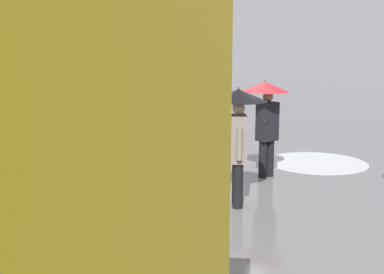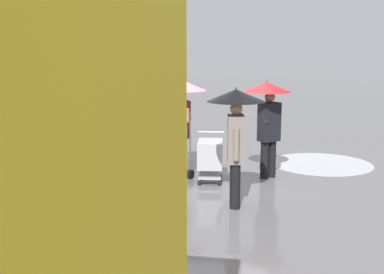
{
  "view_description": "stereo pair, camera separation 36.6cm",
  "coord_description": "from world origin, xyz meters",
  "px_view_note": "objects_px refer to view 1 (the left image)",
  "views": [
    {
      "loc": [
        -1.16,
        10.36,
        2.83
      ],
      "look_at": [
        0.28,
        0.67,
        1.05
      ],
      "focal_mm": 46.28,
      "sensor_mm": 36.0,
      "label": 1
    },
    {
      "loc": [
        -1.52,
        10.3,
        2.83
      ],
      "look_at": [
        0.28,
        0.67,
        1.05
      ],
      "focal_mm": 46.28,
      "sensor_mm": 36.0,
      "label": 2
    }
  ],
  "objects_px": {
    "shopping_cart_vendor": "(209,155)",
    "cargo_van_parked_right": "(48,117)",
    "hand_dolly_boxes": "(173,141)",
    "pedestrian_pink_side": "(266,106)",
    "pedestrian_white_side": "(238,119)",
    "pedestrian_black_side": "(180,104)"
  },
  "relations": [
    {
      "from": "shopping_cart_vendor",
      "to": "pedestrian_pink_side",
      "type": "bearing_deg",
      "value": -156.25
    },
    {
      "from": "shopping_cart_vendor",
      "to": "hand_dolly_boxes",
      "type": "height_order",
      "value": "hand_dolly_boxes"
    },
    {
      "from": "cargo_van_parked_right",
      "to": "shopping_cart_vendor",
      "type": "relative_size",
      "value": 5.33
    },
    {
      "from": "cargo_van_parked_right",
      "to": "shopping_cart_vendor",
      "type": "xyz_separation_m",
      "value": [
        -4.04,
        0.95,
        -0.61
      ]
    },
    {
      "from": "cargo_van_parked_right",
      "to": "hand_dolly_boxes",
      "type": "relative_size",
      "value": 3.49
    },
    {
      "from": "shopping_cart_vendor",
      "to": "pedestrian_pink_side",
      "type": "relative_size",
      "value": 0.47
    },
    {
      "from": "pedestrian_black_side",
      "to": "shopping_cart_vendor",
      "type": "bearing_deg",
      "value": 140.19
    },
    {
      "from": "pedestrian_black_side",
      "to": "pedestrian_pink_side",
      "type": "bearing_deg",
      "value": 177.25
    },
    {
      "from": "cargo_van_parked_right",
      "to": "pedestrian_black_side",
      "type": "xyz_separation_m",
      "value": [
        -3.32,
        0.35,
        0.41
      ]
    },
    {
      "from": "pedestrian_pink_side",
      "to": "pedestrian_white_side",
      "type": "xyz_separation_m",
      "value": [
        0.48,
        2.08,
        0.0
      ]
    },
    {
      "from": "shopping_cart_vendor",
      "to": "pedestrian_white_side",
      "type": "distance_m",
      "value": 1.99
    },
    {
      "from": "pedestrian_pink_side",
      "to": "cargo_van_parked_right",
      "type": "bearing_deg",
      "value": -4.85
    },
    {
      "from": "hand_dolly_boxes",
      "to": "pedestrian_pink_side",
      "type": "distance_m",
      "value": 2.14
    },
    {
      "from": "hand_dolly_boxes",
      "to": "pedestrian_white_side",
      "type": "height_order",
      "value": "pedestrian_white_side"
    },
    {
      "from": "shopping_cart_vendor",
      "to": "pedestrian_black_side",
      "type": "bearing_deg",
      "value": -39.81
    },
    {
      "from": "pedestrian_pink_side",
      "to": "pedestrian_white_side",
      "type": "relative_size",
      "value": 1.0
    },
    {
      "from": "cargo_van_parked_right",
      "to": "pedestrian_pink_side",
      "type": "height_order",
      "value": "cargo_van_parked_right"
    },
    {
      "from": "shopping_cart_vendor",
      "to": "pedestrian_black_side",
      "type": "xyz_separation_m",
      "value": [
        0.72,
        -0.6,
        1.02
      ]
    },
    {
      "from": "shopping_cart_vendor",
      "to": "cargo_van_parked_right",
      "type": "bearing_deg",
      "value": -13.28
    },
    {
      "from": "pedestrian_pink_side",
      "to": "shopping_cart_vendor",
      "type": "bearing_deg",
      "value": 23.75
    },
    {
      "from": "pedestrian_pink_side",
      "to": "pedestrian_white_side",
      "type": "bearing_deg",
      "value": 77.04
    },
    {
      "from": "shopping_cart_vendor",
      "to": "hand_dolly_boxes",
      "type": "relative_size",
      "value": 0.65
    }
  ]
}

